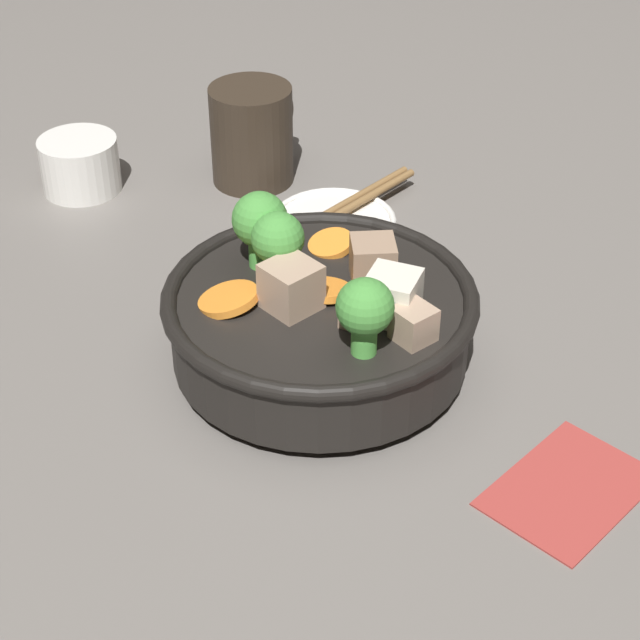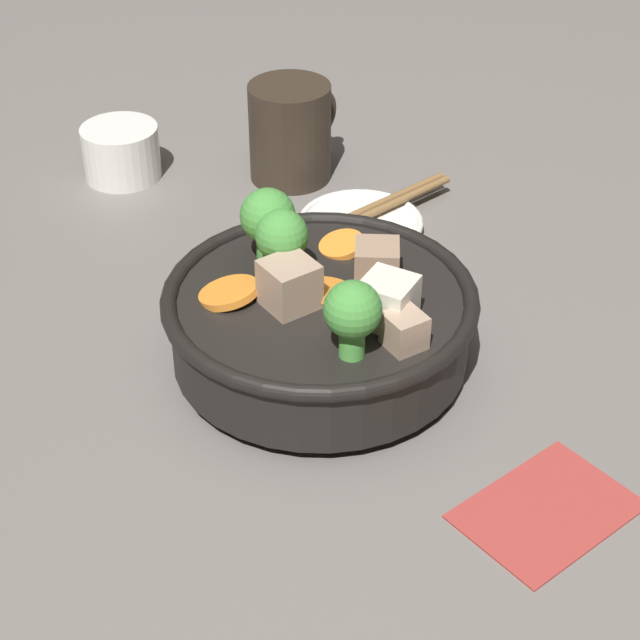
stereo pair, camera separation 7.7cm
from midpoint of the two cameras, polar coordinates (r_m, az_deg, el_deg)
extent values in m
plane|color=slate|center=(0.80, 2.77, -2.47)|extent=(3.00, 3.00, 0.00)
cylinder|color=black|center=(0.80, 2.78, -2.18)|extent=(0.12, 0.12, 0.01)
cylinder|color=black|center=(0.78, 2.85, -0.41)|extent=(0.22, 0.22, 0.05)
torus|color=black|center=(0.76, 2.91, 1.14)|extent=(0.23, 0.23, 0.01)
cylinder|color=brown|center=(0.77, 2.87, 0.28)|extent=(0.20, 0.20, 0.03)
cylinder|color=orange|center=(0.82, 3.88, 3.92)|extent=(0.05, 0.05, 0.01)
cylinder|color=orange|center=(0.77, 3.08, 1.55)|extent=(0.05, 0.05, 0.01)
cylinder|color=orange|center=(0.76, -1.99, 1.36)|extent=(0.05, 0.05, 0.02)
cylinder|color=#59B84C|center=(0.79, 0.03, 3.82)|extent=(0.02, 0.02, 0.02)
sphere|color=#47933D|center=(0.78, 0.03, 5.49)|extent=(0.04, 0.04, 0.04)
cylinder|color=#59B84C|center=(0.77, 0.79, 2.83)|extent=(0.02, 0.02, 0.02)
sphere|color=#47933D|center=(0.76, 0.81, 4.41)|extent=(0.04, 0.04, 0.04)
cylinder|color=#59B84C|center=(0.70, 4.87, -1.22)|extent=(0.02, 0.02, 0.02)
sphere|color=#47933D|center=(0.69, 4.97, 0.45)|extent=(0.04, 0.04, 0.04)
cube|color=tan|center=(0.74, 1.33, 1.81)|extent=(0.04, 0.04, 0.03)
cube|color=#9E7F66|center=(0.77, 5.92, 2.87)|extent=(0.04, 0.04, 0.03)
cube|color=#9E7F66|center=(0.73, 4.97, 0.36)|extent=(0.03, 0.03, 0.02)
cube|color=tan|center=(0.71, 7.64, -0.68)|extent=(0.03, 0.03, 0.02)
cube|color=silver|center=(0.73, 6.67, 0.89)|extent=(0.04, 0.04, 0.03)
cylinder|color=white|center=(0.96, 4.50, 4.93)|extent=(0.11, 0.11, 0.01)
torus|color=white|center=(0.95, 4.52, 5.18)|extent=(0.11, 0.11, 0.01)
cylinder|color=white|center=(1.04, -8.47, 8.79)|extent=(0.07, 0.07, 0.05)
cylinder|color=brown|center=(1.04, -8.54, 9.54)|extent=(0.06, 0.06, 0.00)
cylinder|color=#33281E|center=(1.02, 0.59, 9.92)|extent=(0.08, 0.08, 0.09)
torus|color=#33281E|center=(1.05, 2.01, 10.85)|extent=(0.05, 0.01, 0.05)
cube|color=#A33833|center=(0.71, 15.14, -9.89)|extent=(0.12, 0.09, 0.00)
cylinder|color=olive|center=(0.95, 4.37, 5.61)|extent=(0.21, 0.04, 0.01)
cylinder|color=olive|center=(0.95, 4.71, 5.43)|extent=(0.21, 0.04, 0.01)
camera|label=1|loc=(0.04, -87.14, 2.08)|focal=60.00mm
camera|label=2|loc=(0.04, 92.86, -2.08)|focal=60.00mm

